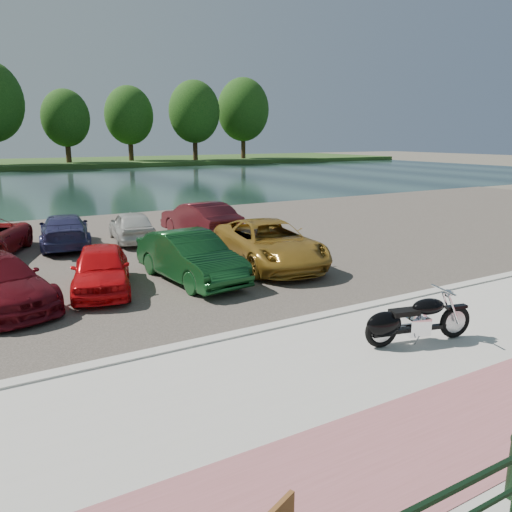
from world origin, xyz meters
The scene contains 16 objects.
ground centered at (0.00, 0.00, 0.00)m, with size 200.00×200.00×0.00m, color #595447.
promenade centered at (0.00, -1.00, 0.05)m, with size 60.00×6.00×0.10m, color beige.
pink_path centered at (0.00, -2.50, 0.10)m, with size 60.00×2.00×0.01m, color #985557.
kerb centered at (0.00, 2.00, 0.07)m, with size 60.00×0.30×0.14m, color beige.
parking_lot centered at (0.00, 11.00, 0.02)m, with size 60.00×18.00×0.04m, color #3B3730.
river centered at (0.00, 40.00, 0.00)m, with size 120.00×40.00×0.00m, color #192D2B.
far_bank centered at (0.00, 72.00, 0.30)m, with size 120.00×24.00×0.60m, color #284A1A.
bollards centered at (-1.67, -3.70, 0.54)m, with size 10.68×0.18×0.81m.
far_trees centered at (4.36, 65.79, 7.49)m, with size 70.25×10.68×12.52m.
motorcycle centered at (0.71, -0.06, 0.56)m, with size 2.30×0.91×1.05m.
car_4 centered at (-3.59, 6.59, 0.65)m, with size 1.43×3.56×1.21m, color red.
car_5 centered at (-1.17, 6.32, 0.73)m, with size 1.46×4.20×1.38m, color #113F1B.
car_6 centered at (1.67, 6.72, 0.75)m, with size 2.34×5.08×1.41m, color olive.
car_11 centered at (-3.46, 12.83, 0.65)m, with size 1.71×4.20×1.22m, color navy.
car_12 centered at (-1.04, 12.52, 0.65)m, with size 1.44×3.59×1.22m, color silver.
car_13 centered at (1.63, 12.04, 0.76)m, with size 1.52×4.36×1.44m, color #52161B.
Camera 1 is at (-6.38, -6.43, 4.03)m, focal length 35.00 mm.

